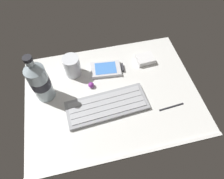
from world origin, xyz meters
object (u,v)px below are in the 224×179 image
(handheld_device, at_px, (107,69))
(water_bottle, at_px, (39,81))
(charger_block, at_px, (145,59))
(trackball_mouse, at_px, (91,85))
(juice_cup, at_px, (72,67))
(keyboard, at_px, (107,105))
(stylus_pen, at_px, (172,107))

(handheld_device, relative_size, water_bottle, 0.64)
(charger_block, xyz_separation_m, trackball_mouse, (-0.24, -0.08, -0.00))
(charger_block, bearing_deg, juice_cup, 179.11)
(keyboard, distance_m, trackball_mouse, 0.11)
(handheld_device, xyz_separation_m, stylus_pen, (0.19, -0.22, -0.00))
(stylus_pen, bearing_deg, juice_cup, 139.66)
(keyboard, xyz_separation_m, juice_cup, (-0.10, 0.18, 0.03))
(handheld_device, relative_size, stylus_pen, 1.40)
(charger_block, relative_size, stylus_pen, 0.74)
(water_bottle, distance_m, charger_block, 0.42)
(keyboard, xyz_separation_m, water_bottle, (-0.21, 0.10, 0.08))
(charger_block, distance_m, trackball_mouse, 0.25)
(water_bottle, relative_size, stylus_pen, 2.19)
(trackball_mouse, bearing_deg, charger_block, 17.76)
(charger_block, height_order, stylus_pen, charger_block)
(trackball_mouse, relative_size, stylus_pen, 0.23)
(trackball_mouse, bearing_deg, juice_cup, 125.28)
(water_bottle, height_order, trackball_mouse, water_bottle)
(keyboard, distance_m, water_bottle, 0.25)
(keyboard, bearing_deg, handheld_device, 77.50)
(keyboard, height_order, stylus_pen, keyboard)
(juice_cup, distance_m, charger_block, 0.30)
(trackball_mouse, xyz_separation_m, stylus_pen, (0.27, -0.15, -0.01))
(juice_cup, height_order, stylus_pen, juice_cup)
(juice_cup, xyz_separation_m, water_bottle, (-0.11, -0.08, 0.05))
(handheld_device, xyz_separation_m, trackball_mouse, (-0.08, -0.06, 0.00))
(keyboard, relative_size, stylus_pen, 3.13)
(trackball_mouse, bearing_deg, stylus_pen, -29.87)
(juice_cup, height_order, charger_block, juice_cup)
(stylus_pen, bearing_deg, charger_block, 91.95)
(handheld_device, distance_m, water_bottle, 0.27)
(keyboard, height_order, water_bottle, water_bottle)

